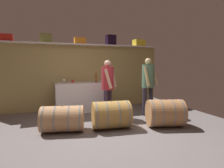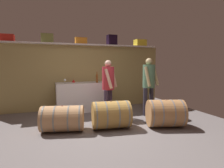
{
  "view_description": "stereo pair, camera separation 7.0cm",
  "coord_description": "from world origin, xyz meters",
  "px_view_note": "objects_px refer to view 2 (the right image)",
  "views": [
    {
      "loc": [
        -1.13,
        -3.58,
        1.45
      ],
      "look_at": [
        0.34,
        0.41,
        1.0
      ],
      "focal_mm": 30.07,
      "sensor_mm": 36.0,
      "label": 1
    },
    {
      "loc": [
        -1.07,
        -3.61,
        1.45
      ],
      "look_at": [
        0.34,
        0.41,
        1.0
      ],
      "focal_mm": 30.07,
      "sensor_mm": 36.0,
      "label": 2
    }
  ],
  "objects_px": {
    "wine_bottle_amber": "(97,78)",
    "wine_glass": "(65,80)",
    "toolcase_orange": "(81,41)",
    "toolcase_red": "(7,38)",
    "toolcase_olive": "(47,38)",
    "toolcase_black": "(112,40)",
    "work_cabinet": "(82,97)",
    "red_funnel": "(74,81)",
    "wine_barrel_far": "(111,115)",
    "winemaker_pouring": "(108,82)",
    "visitor_tasting": "(149,80)",
    "toolcase_yellow": "(140,43)",
    "wine_barrel_near": "(62,119)",
    "wine_barrel_flank": "(165,113)"
  },
  "relations": [
    {
      "from": "toolcase_olive",
      "to": "visitor_tasting",
      "type": "xyz_separation_m",
      "value": [
        2.69,
        -1.31,
        -1.22
      ]
    },
    {
      "from": "toolcase_red",
      "to": "wine_bottle_amber",
      "type": "distance_m",
      "value": 2.74
    },
    {
      "from": "work_cabinet",
      "to": "toolcase_olive",
      "type": "bearing_deg",
      "value": 166.51
    },
    {
      "from": "toolcase_olive",
      "to": "wine_barrel_flank",
      "type": "distance_m",
      "value": 3.95
    },
    {
      "from": "red_funnel",
      "to": "toolcase_orange",
      "type": "bearing_deg",
      "value": 10.96
    },
    {
      "from": "work_cabinet",
      "to": "visitor_tasting",
      "type": "bearing_deg",
      "value": -31.84
    },
    {
      "from": "wine_barrel_far",
      "to": "visitor_tasting",
      "type": "xyz_separation_m",
      "value": [
        1.4,
        0.75,
        0.68
      ]
    },
    {
      "from": "toolcase_red",
      "to": "toolcase_olive",
      "type": "relative_size",
      "value": 0.98
    },
    {
      "from": "visitor_tasting",
      "to": "wine_barrel_flank",
      "type": "bearing_deg",
      "value": 56.82
    },
    {
      "from": "toolcase_red",
      "to": "wine_barrel_flank",
      "type": "distance_m",
      "value": 4.67
    },
    {
      "from": "toolcase_yellow",
      "to": "work_cabinet",
      "type": "distance_m",
      "value": 2.76
    },
    {
      "from": "wine_bottle_amber",
      "to": "wine_glass",
      "type": "bearing_deg",
      "value": 176.44
    },
    {
      "from": "toolcase_red",
      "to": "toolcase_yellow",
      "type": "height_order",
      "value": "toolcase_yellow"
    },
    {
      "from": "work_cabinet",
      "to": "winemaker_pouring",
      "type": "relative_size",
      "value": 0.98
    },
    {
      "from": "wine_glass",
      "to": "visitor_tasting",
      "type": "bearing_deg",
      "value": -23.97
    },
    {
      "from": "wine_barrel_far",
      "to": "wine_barrel_flank",
      "type": "height_order",
      "value": "wine_barrel_flank"
    },
    {
      "from": "wine_barrel_near",
      "to": "visitor_tasting",
      "type": "xyz_separation_m",
      "value": [
        2.46,
        0.59,
        0.71
      ]
    },
    {
      "from": "wine_barrel_flank",
      "to": "toolcase_olive",
      "type": "bearing_deg",
      "value": 153.67
    },
    {
      "from": "wine_glass",
      "to": "winemaker_pouring",
      "type": "height_order",
      "value": "winemaker_pouring"
    },
    {
      "from": "work_cabinet",
      "to": "red_funnel",
      "type": "height_order",
      "value": "red_funnel"
    },
    {
      "from": "toolcase_red",
      "to": "toolcase_yellow",
      "type": "bearing_deg",
      "value": 1.82
    },
    {
      "from": "winemaker_pouring",
      "to": "visitor_tasting",
      "type": "bearing_deg",
      "value": 123.11
    },
    {
      "from": "wine_barrel_far",
      "to": "winemaker_pouring",
      "type": "bearing_deg",
      "value": 82.76
    },
    {
      "from": "wine_barrel_near",
      "to": "wine_barrel_flank",
      "type": "distance_m",
      "value": 2.33
    },
    {
      "from": "toolcase_black",
      "to": "toolcase_olive",
      "type": "bearing_deg",
      "value": 176.02
    },
    {
      "from": "wine_bottle_amber",
      "to": "wine_barrel_far",
      "type": "bearing_deg",
      "value": -94.03
    },
    {
      "from": "toolcase_black",
      "to": "wine_glass",
      "type": "height_order",
      "value": "toolcase_black"
    },
    {
      "from": "toolcase_orange",
      "to": "wine_barrel_flank",
      "type": "distance_m",
      "value": 3.38
    },
    {
      "from": "toolcase_olive",
      "to": "work_cabinet",
      "type": "bearing_deg",
      "value": -13.01
    },
    {
      "from": "toolcase_orange",
      "to": "toolcase_red",
      "type": "bearing_deg",
      "value": 177.85
    },
    {
      "from": "wine_barrel_near",
      "to": "winemaker_pouring",
      "type": "xyz_separation_m",
      "value": [
        1.3,
        0.76,
        0.67
      ]
    },
    {
      "from": "work_cabinet",
      "to": "wine_barrel_flank",
      "type": "xyz_separation_m",
      "value": [
        1.57,
        -2.14,
        -0.12
      ]
    },
    {
      "from": "toolcase_black",
      "to": "wine_barrel_near",
      "type": "xyz_separation_m",
      "value": [
        -1.79,
        -1.9,
        -1.96
      ]
    },
    {
      "from": "toolcase_olive",
      "to": "wine_bottle_amber",
      "type": "relative_size",
      "value": 1.03
    },
    {
      "from": "red_funnel",
      "to": "winemaker_pouring",
      "type": "height_order",
      "value": "winemaker_pouring"
    },
    {
      "from": "red_funnel",
      "to": "winemaker_pouring",
      "type": "bearing_deg",
      "value": -53.95
    },
    {
      "from": "work_cabinet",
      "to": "wine_bottle_amber",
      "type": "distance_m",
      "value": 0.76
    },
    {
      "from": "wine_barrel_near",
      "to": "red_funnel",
      "type": "bearing_deg",
      "value": 88.45
    },
    {
      "from": "toolcase_orange",
      "to": "work_cabinet",
      "type": "relative_size",
      "value": 0.23
    },
    {
      "from": "toolcase_olive",
      "to": "toolcase_black",
      "type": "height_order",
      "value": "toolcase_black"
    },
    {
      "from": "toolcase_red",
      "to": "work_cabinet",
      "type": "distance_m",
      "value": 2.66
    },
    {
      "from": "work_cabinet",
      "to": "winemaker_pouring",
      "type": "distance_m",
      "value": 1.2
    },
    {
      "from": "visitor_tasting",
      "to": "toolcase_orange",
      "type": "bearing_deg",
      "value": -61.78
    },
    {
      "from": "toolcase_orange",
      "to": "toolcase_yellow",
      "type": "relative_size",
      "value": 0.93
    },
    {
      "from": "toolcase_yellow",
      "to": "wine_barrel_near",
      "type": "bearing_deg",
      "value": -150.13
    },
    {
      "from": "toolcase_black",
      "to": "work_cabinet",
      "type": "height_order",
      "value": "toolcase_black"
    },
    {
      "from": "toolcase_yellow",
      "to": "red_funnel",
      "type": "relative_size",
      "value": 3.46
    },
    {
      "from": "toolcase_orange",
      "to": "wine_glass",
      "type": "height_order",
      "value": "toolcase_orange"
    },
    {
      "from": "toolcase_red",
      "to": "wine_bottle_amber",
      "type": "height_order",
      "value": "toolcase_red"
    },
    {
      "from": "toolcase_orange",
      "to": "wine_bottle_amber",
      "type": "height_order",
      "value": "toolcase_orange"
    }
  ]
}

